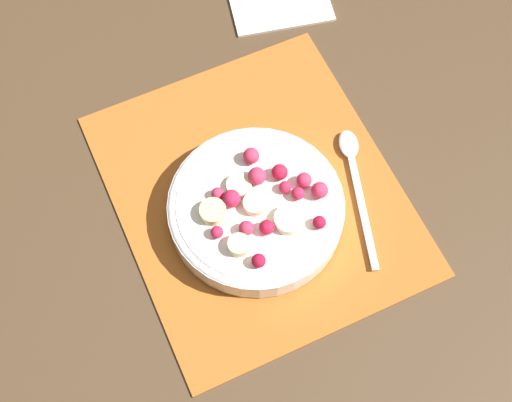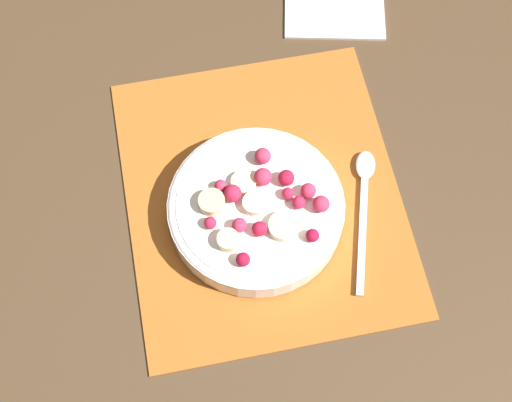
{
  "view_description": "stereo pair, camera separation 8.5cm",
  "coord_description": "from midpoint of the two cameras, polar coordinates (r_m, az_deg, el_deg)",
  "views": [
    {
      "loc": [
        0.36,
        -0.16,
        0.82
      ],
      "look_at": [
        0.03,
        -0.01,
        0.05
      ],
      "focal_mm": 50.0,
      "sensor_mm": 36.0,
      "label": 1
    },
    {
      "loc": [
        0.38,
        -0.08,
        0.82
      ],
      "look_at": [
        0.03,
        -0.01,
        0.05
      ],
      "focal_mm": 50.0,
      "sensor_mm": 36.0,
      "label": 2
    }
  ],
  "objects": [
    {
      "name": "ground_plane",
      "position": [
        0.9,
        3.21,
        0.19
      ],
      "size": [
        3.0,
        3.0,
        0.0
      ],
      "primitive_type": "plane",
      "color": "#4C3823"
    },
    {
      "name": "placemat",
      "position": [
        0.9,
        3.21,
        0.27
      ],
      "size": [
        0.4,
        0.34,
        0.01
      ],
      "color": "#B26023",
      "rests_on": "ground_plane"
    },
    {
      "name": "fruit_bowl",
      "position": [
        0.87,
        2.81,
        -0.87
      ],
      "size": [
        0.22,
        0.22,
        0.06
      ],
      "color": "white",
      "rests_on": "placemat"
    },
    {
      "name": "spoon",
      "position": [
        0.91,
        11.29,
        0.39
      ],
      "size": [
        0.19,
        0.07,
        0.01
      ],
      "rotation": [
        0.0,
        0.0,
        2.84
      ],
      "color": "silver",
      "rests_on": "placemat"
    },
    {
      "name": "napkin",
      "position": [
        1.08,
        8.61,
        15.29
      ],
      "size": [
        0.16,
        0.17,
        0.01
      ],
      "color": "white",
      "rests_on": "ground_plane"
    }
  ]
}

